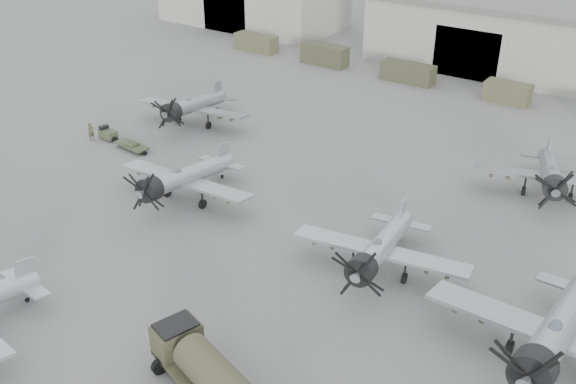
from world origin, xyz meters
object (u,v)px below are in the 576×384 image
Objects in this scene: aircraft_mid_2 at (379,249)px; aircraft_far_1 at (551,175)px; aircraft_mid_1 at (182,178)px; aircraft_far_0 at (191,106)px; tug_trailer at (117,138)px; ground_crew at (91,132)px; aircraft_mid_3 at (555,334)px; fuel_tanker at (204,367)px.

aircraft_far_1 is at bearing 60.97° from aircraft_mid_2.
aircraft_far_0 is at bearing 126.67° from aircraft_mid_1.
tug_trailer is (-30.57, 4.68, -1.66)m from aircraft_mid_2.
aircraft_mid_2 is at bearing -3.19° from tug_trailer.
aircraft_far_1 is 41.34m from ground_crew.
aircraft_mid_2 is at bearing -34.58° from aircraft_far_0.
aircraft_mid_3 is at bearing -92.02° from aircraft_far_1.
fuel_tanker reaches higher than ground_crew.
aircraft_far_0 is (-27.60, 11.97, 0.00)m from aircraft_mid_2.
aircraft_mid_2 is at bearing 96.61° from fuel_tanker.
fuel_tanker is at bearing -109.74° from aircraft_mid_2.
ground_crew is (-33.07, 3.73, -1.25)m from aircraft_mid_2.
tug_trailer is 3.65× the size of ground_crew.
ground_crew is at bearing -134.71° from aircraft_far_0.
aircraft_mid_1 is 6.70× the size of ground_crew.
aircraft_mid_3 is 1.20× the size of aircraft_far_1.
fuel_tanker is (-14.00, -11.76, -0.93)m from aircraft_mid_3.
aircraft_mid_2 is at bearing 168.88° from aircraft_mid_3.
aircraft_far_0 is 9.97m from ground_crew.
aircraft_far_0 reaches higher than ground_crew.
aircraft_mid_2 reaches higher than fuel_tanker.
ground_crew is at bearing -153.70° from tug_trailer.
aircraft_mid_2 is 30.98m from tug_trailer.
aircraft_mid_2 is (17.28, 0.13, -0.03)m from aircraft_mid_1.
aircraft_mid_2 is 30.09m from aircraft_far_0.
tug_trailer is (-42.16, 7.03, -2.08)m from aircraft_mid_3.
aircraft_mid_3 reaches higher than ground_crew.
aircraft_far_1 is 1.80× the size of tug_trailer.
aircraft_mid_3 reaches higher than tug_trailer.
aircraft_mid_2 is 1.01× the size of aircraft_far_1.
ground_crew is at bearing 162.46° from aircraft_mid_1.
fuel_tanker is (-8.37, -31.41, -0.51)m from aircraft_far_1.
aircraft_mid_3 reaches higher than aircraft_far_0.
aircraft_far_1 is 6.56× the size of ground_crew.
ground_crew is at bearing 172.58° from aircraft_mid_3.
aircraft_mid_1 is at bearing -14.40° from tug_trailer.
fuel_tanker is at bearing -28.20° from tug_trailer.
aircraft_mid_3 is 1.18× the size of aircraft_far_0.
ground_crew is (-15.79, 3.87, -1.28)m from aircraft_mid_1.
fuel_tanker is at bearing -47.01° from aircraft_mid_1.
aircraft_far_1 is at bearing 24.57° from tug_trailer.
aircraft_far_0 is 1.01× the size of aircraft_far_1.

